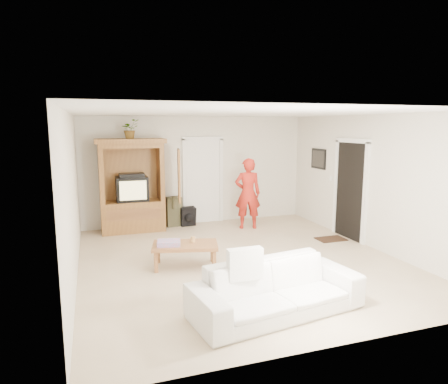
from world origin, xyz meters
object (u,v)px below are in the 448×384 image
Objects in this scene: armoire at (133,192)px; man at (248,193)px; sofa at (277,289)px; coffee_table at (185,247)px.

man is at bearing -13.39° from armoire.
armoire is at bearing 1.04° from man.
coffee_table is at bearing 101.06° from sofa.
man reaches higher than coffee_table.
man is at bearing 60.03° from coffee_table.
man is 4.34m from sofa.
man is at bearing 64.52° from sofa.
armoire is 0.94× the size of sofa.
sofa is at bearing 87.55° from man.
coffee_table is (0.57, -2.69, -0.55)m from armoire.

